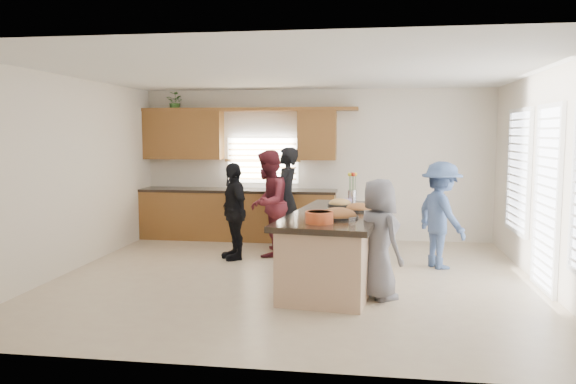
% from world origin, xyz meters
% --- Properties ---
extents(floor, '(6.50, 6.50, 0.00)m').
position_xyz_m(floor, '(0.00, 0.00, 0.00)').
color(floor, beige).
rests_on(floor, ground).
extents(room_shell, '(6.52, 6.02, 2.81)m').
position_xyz_m(room_shell, '(0.00, 0.00, 1.90)').
color(room_shell, silver).
rests_on(room_shell, ground).
extents(back_cabinetry, '(4.08, 0.66, 2.46)m').
position_xyz_m(back_cabinetry, '(-1.47, 2.73, 0.91)').
color(back_cabinetry, brown).
rests_on(back_cabinetry, ground).
extents(right_wall_glazing, '(0.06, 4.00, 2.25)m').
position_xyz_m(right_wall_glazing, '(3.22, -0.13, 1.34)').
color(right_wall_glazing, white).
rests_on(right_wall_glazing, ground).
extents(island, '(1.48, 2.82, 0.95)m').
position_xyz_m(island, '(0.60, -0.15, 0.45)').
color(island, tan).
rests_on(island, ground).
extents(platter_front, '(0.50, 0.50, 0.20)m').
position_xyz_m(platter_front, '(0.64, -0.62, 0.98)').
color(platter_front, black).
rests_on(platter_front, island).
extents(platter_mid, '(0.38, 0.38, 0.16)m').
position_xyz_m(platter_mid, '(0.88, 0.07, 0.98)').
color(platter_mid, black).
rests_on(platter_mid, island).
extents(platter_back, '(0.36, 0.36, 0.15)m').
position_xyz_m(platter_back, '(0.60, 0.57, 0.98)').
color(platter_back, black).
rests_on(platter_back, island).
extents(salad_bowl, '(0.33, 0.33, 0.14)m').
position_xyz_m(salad_bowl, '(0.44, -1.07, 1.03)').
color(salad_bowl, '#E85A2A').
rests_on(salad_bowl, island).
extents(clear_cup, '(0.08, 0.08, 0.09)m').
position_xyz_m(clear_cup, '(0.82, -1.14, 0.99)').
color(clear_cup, white).
rests_on(clear_cup, island).
extents(plate_stack, '(0.22, 0.22, 0.05)m').
position_xyz_m(plate_stack, '(0.64, 0.92, 0.98)').
color(plate_stack, '#BC96DB').
rests_on(plate_stack, island).
extents(flower_vase, '(0.14, 0.14, 0.45)m').
position_xyz_m(flower_vase, '(0.76, 1.06, 1.18)').
color(flower_vase, silver).
rests_on(flower_vase, island).
extents(potted_plant, '(0.40, 0.37, 0.36)m').
position_xyz_m(potted_plant, '(-2.64, 2.82, 2.58)').
color(potted_plant, '#366E2C').
rests_on(potted_plant, back_cabinetry).
extents(woman_left_back, '(0.53, 0.70, 1.75)m').
position_xyz_m(woman_left_back, '(-0.40, 2.01, 0.88)').
color(woman_left_back, black).
rests_on(woman_left_back, ground).
extents(woman_left_mid, '(0.73, 0.89, 1.72)m').
position_xyz_m(woman_left_mid, '(-0.61, 1.39, 0.86)').
color(woman_left_mid, maroon).
rests_on(woman_left_mid, ground).
extents(woman_left_front, '(0.79, 0.96, 1.53)m').
position_xyz_m(woman_left_front, '(-1.10, 1.08, 0.77)').
color(woman_left_front, black).
rests_on(woman_left_front, ground).
extents(woman_right_back, '(0.99, 1.18, 1.58)m').
position_xyz_m(woman_right_back, '(2.07, 0.94, 0.79)').
color(woman_right_back, '#3D5585').
rests_on(woman_right_back, ground).
extents(woman_right_front, '(0.79, 0.85, 1.45)m').
position_xyz_m(woman_right_front, '(1.13, -0.76, 0.73)').
color(woman_right_front, slate).
rests_on(woman_right_front, ground).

